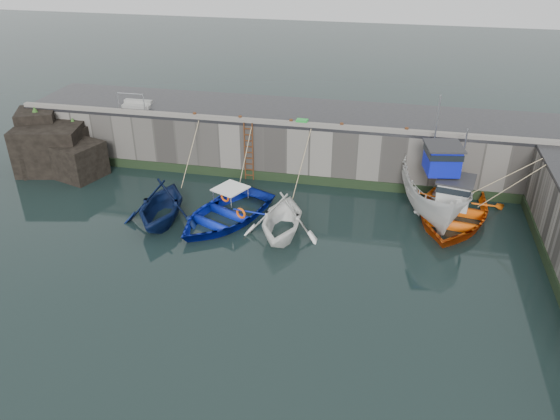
% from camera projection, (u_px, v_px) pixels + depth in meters
% --- Properties ---
extents(ground, '(120.00, 120.00, 0.00)m').
position_uv_depth(ground, '(233.00, 293.00, 20.72)').
color(ground, black).
rests_on(ground, ground).
extents(quay_back, '(30.00, 5.00, 3.00)m').
position_uv_depth(quay_back, '(295.00, 139.00, 30.74)').
color(quay_back, slate).
rests_on(quay_back, ground).
extents(road_back, '(30.00, 5.00, 0.16)m').
position_uv_depth(road_back, '(295.00, 112.00, 29.98)').
color(road_back, black).
rests_on(road_back, quay_back).
extents(kerb_back, '(30.00, 0.30, 0.20)m').
position_uv_depth(kerb_back, '(287.00, 123.00, 27.88)').
color(kerb_back, slate).
rests_on(kerb_back, road_back).
extents(algae_back, '(30.00, 0.08, 0.50)m').
position_uv_depth(algae_back, '(286.00, 178.00, 29.15)').
color(algae_back, black).
rests_on(algae_back, ground).
extents(algae_right, '(0.08, 15.00, 0.50)m').
position_uv_depth(algae_right, '(557.00, 288.00, 20.55)').
color(algae_right, black).
rests_on(algae_right, ground).
extents(rock_outcrop, '(5.85, 4.24, 3.41)m').
position_uv_depth(rock_outcrop, '(55.00, 147.00, 30.31)').
color(rock_outcrop, black).
rests_on(rock_outcrop, ground).
extents(ladder, '(0.51, 0.08, 3.20)m').
position_uv_depth(ladder, '(249.00, 152.00, 28.84)').
color(ladder, '#3F1E0F').
rests_on(ladder, ground).
extents(boat_near_white, '(4.22, 4.76, 2.32)m').
position_uv_depth(boat_near_white, '(163.00, 221.00, 25.60)').
color(boat_near_white, '#0A163E').
rests_on(boat_near_white, ground).
extents(boat_near_white_rope, '(0.04, 3.85, 3.10)m').
position_uv_depth(boat_near_white_rope, '(192.00, 185.00, 28.97)').
color(boat_near_white_rope, tan).
rests_on(boat_near_white_rope, ground).
extents(boat_near_blue, '(6.05, 6.84, 1.17)m').
position_uv_depth(boat_near_blue, '(225.00, 220.00, 25.66)').
color(boat_near_blue, '#0B1FA9').
rests_on(boat_near_blue, ground).
extents(boat_near_blue_rope, '(0.04, 3.39, 3.10)m').
position_uv_depth(boat_near_blue_rope, '(245.00, 187.00, 28.74)').
color(boat_near_blue_rope, tan).
rests_on(boat_near_blue_rope, ground).
extents(boat_near_blacktrim, '(3.77, 4.33, 2.23)m').
position_uv_depth(boat_near_blacktrim, '(282.00, 234.00, 24.54)').
color(boat_near_blacktrim, white).
rests_on(boat_near_blacktrim, ground).
extents(boat_near_blacktrim_rope, '(0.04, 3.86, 3.10)m').
position_uv_depth(boat_near_blacktrim_rope, '(298.00, 195.00, 27.91)').
color(boat_near_blacktrim_rope, tan).
rests_on(boat_near_blacktrim_rope, ground).
extents(boat_far_white, '(3.84, 7.44, 5.74)m').
position_uv_depth(boat_far_white, '(434.00, 190.00, 25.82)').
color(boat_far_white, silver).
rests_on(boat_far_white, ground).
extents(boat_far_orange, '(5.98, 7.48, 4.38)m').
position_uv_depth(boat_far_orange, '(452.00, 210.00, 25.60)').
color(boat_far_orange, '#F25B0C').
rests_on(boat_far_orange, ground).
extents(fish_crate, '(0.60, 0.44, 0.29)m').
position_uv_depth(fish_crate, '(302.00, 122.00, 27.84)').
color(fish_crate, green).
rests_on(fish_crate, road_back).
extents(railing, '(1.60, 1.05, 1.00)m').
position_uv_depth(railing, '(137.00, 104.00, 30.37)').
color(railing, '#A5A8AD').
rests_on(railing, road_back).
extents(bollard_a, '(0.18, 0.18, 0.28)m').
position_uv_depth(bollard_a, '(195.00, 115.00, 28.86)').
color(bollard_a, '#3F1E0F').
rests_on(bollard_a, road_back).
extents(bollard_b, '(0.18, 0.18, 0.28)m').
position_uv_depth(bollard_b, '(240.00, 118.00, 28.40)').
color(bollard_b, '#3F1E0F').
rests_on(bollard_b, road_back).
extents(bollard_c, '(0.18, 0.18, 0.28)m').
position_uv_depth(bollard_c, '(291.00, 122.00, 27.91)').
color(bollard_c, '#3F1E0F').
rests_on(bollard_c, road_back).
extents(bollard_d, '(0.18, 0.18, 0.28)m').
position_uv_depth(bollard_d, '(342.00, 126.00, 27.43)').
color(bollard_d, '#3F1E0F').
rests_on(bollard_d, road_back).
extents(bollard_e, '(0.18, 0.18, 0.28)m').
position_uv_depth(bollard_e, '(406.00, 130.00, 26.84)').
color(bollard_e, '#3F1E0F').
rests_on(bollard_e, road_back).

